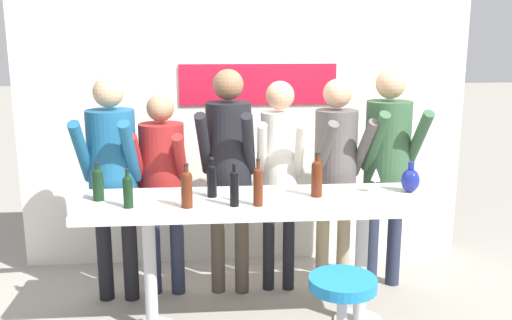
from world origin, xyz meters
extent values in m
cube|color=silver|center=(0.00, 1.34, 1.21)|extent=(4.03, 0.10, 2.42)
cube|color=#B2142D|center=(0.12, 1.28, 1.65)|extent=(1.40, 0.02, 0.36)
cube|color=silver|center=(0.00, 0.00, 0.94)|extent=(2.43, 0.67, 0.06)
cylinder|color=#B2B2B7|center=(-0.75, 0.00, 0.48)|extent=(0.09, 0.09, 0.91)
cylinder|color=#B2B2B7|center=(0.75, 0.00, 0.48)|extent=(0.09, 0.09, 0.91)
cylinder|color=#1972B2|center=(0.45, -0.68, 0.64)|extent=(0.41, 0.41, 0.07)
cylinder|color=black|center=(-1.17, 0.55, 0.43)|extent=(0.12, 0.12, 0.85)
cylinder|color=black|center=(-0.97, 0.54, 0.43)|extent=(0.12, 0.12, 0.85)
cylinder|color=#19517A|center=(-1.07, 0.55, 1.19)|extent=(0.39, 0.39, 0.68)
sphere|color=tan|center=(-1.07, 0.55, 1.66)|extent=(0.23, 0.23, 0.23)
cylinder|color=#19517A|center=(-1.25, 0.39, 1.24)|extent=(0.12, 0.41, 0.52)
cylinder|color=#19517A|center=(-0.90, 0.37, 1.24)|extent=(0.12, 0.41, 0.52)
cylinder|color=#23283D|center=(-0.79, 0.63, 0.39)|extent=(0.11, 0.11, 0.79)
cylinder|color=#23283D|center=(-0.60, 0.62, 0.39)|extent=(0.11, 0.11, 0.79)
cylinder|color=maroon|center=(-0.70, 0.63, 1.10)|extent=(0.38, 0.38, 0.62)
sphere|color=#9E7556|center=(-0.70, 0.63, 1.53)|extent=(0.21, 0.21, 0.21)
cylinder|color=maroon|center=(-0.87, 0.49, 1.14)|extent=(0.12, 0.38, 0.48)
cylinder|color=maroon|center=(-0.54, 0.46, 1.14)|extent=(0.12, 0.38, 0.48)
cylinder|color=#473D33|center=(-0.27, 0.62, 0.44)|extent=(0.11, 0.11, 0.88)
cylinder|color=#473D33|center=(-0.08, 0.59, 0.44)|extent=(0.11, 0.11, 0.88)
cylinder|color=black|center=(-0.17, 0.61, 1.22)|extent=(0.40, 0.40, 0.69)
sphere|color=brown|center=(-0.17, 0.61, 1.71)|extent=(0.24, 0.24, 0.24)
cylinder|color=black|center=(-0.36, 0.46, 1.27)|extent=(0.14, 0.42, 0.53)
cylinder|color=black|center=(-0.03, 0.41, 1.27)|extent=(0.14, 0.42, 0.53)
cylinder|color=black|center=(0.15, 0.63, 0.42)|extent=(0.10, 0.10, 0.83)
cylinder|color=black|center=(0.31, 0.62, 0.42)|extent=(0.10, 0.10, 0.83)
cylinder|color=beige|center=(0.23, 0.62, 1.16)|extent=(0.32, 0.32, 0.66)
sphere|color=tan|center=(0.23, 0.62, 1.62)|extent=(0.23, 0.23, 0.23)
cylinder|color=beige|center=(0.08, 0.47, 1.21)|extent=(0.10, 0.38, 0.50)
cylinder|color=beige|center=(0.36, 0.45, 1.21)|extent=(0.10, 0.38, 0.50)
cylinder|color=gray|center=(0.59, 0.59, 0.42)|extent=(0.11, 0.11, 0.84)
cylinder|color=gray|center=(0.77, 0.62, 0.42)|extent=(0.11, 0.11, 0.84)
cylinder|color=#514C4C|center=(0.68, 0.60, 1.17)|extent=(0.39, 0.39, 0.66)
sphere|color=tan|center=(0.68, 0.60, 1.63)|extent=(0.23, 0.23, 0.23)
cylinder|color=#514C4C|center=(0.55, 0.41, 1.22)|extent=(0.15, 0.40, 0.51)
cylinder|color=#514C4C|center=(0.87, 0.47, 1.22)|extent=(0.15, 0.40, 0.51)
cylinder|color=#23283D|center=(1.01, 0.62, 0.44)|extent=(0.12, 0.12, 0.87)
cylinder|color=#23283D|center=(1.21, 0.64, 0.44)|extent=(0.12, 0.12, 0.87)
cylinder|color=#335638|center=(1.11, 0.63, 1.22)|extent=(0.39, 0.39, 0.69)
sphere|color=tan|center=(1.11, 0.63, 1.70)|extent=(0.24, 0.24, 0.24)
cylinder|color=#335638|center=(0.95, 0.45, 1.27)|extent=(0.12, 0.41, 0.53)
cylinder|color=#335638|center=(1.30, 0.48, 1.27)|extent=(0.12, 0.41, 0.53)
cylinder|color=black|center=(-1.08, 0.05, 1.07)|extent=(0.08, 0.08, 0.19)
sphere|color=black|center=(-1.08, 0.05, 1.16)|extent=(0.08, 0.08, 0.08)
cylinder|color=black|center=(-1.08, 0.05, 1.19)|extent=(0.03, 0.03, 0.07)
cylinder|color=black|center=(-1.08, 0.05, 1.23)|extent=(0.03, 0.03, 0.01)
cylinder|color=black|center=(-0.16, -0.16, 1.08)|extent=(0.06, 0.06, 0.21)
sphere|color=black|center=(-0.16, -0.16, 1.18)|extent=(0.06, 0.06, 0.06)
cylinder|color=black|center=(-0.16, -0.16, 1.22)|extent=(0.02, 0.02, 0.07)
cylinder|color=black|center=(-0.16, -0.16, 1.26)|extent=(0.03, 0.03, 0.02)
cylinder|color=#4C1E0F|center=(-0.48, -0.17, 1.08)|extent=(0.08, 0.08, 0.21)
sphere|color=#4C1E0F|center=(-0.48, -0.17, 1.18)|extent=(0.08, 0.08, 0.08)
cylinder|color=#4C1E0F|center=(-0.48, -0.17, 1.22)|extent=(0.03, 0.03, 0.07)
cylinder|color=black|center=(-0.48, -0.17, 1.26)|extent=(0.03, 0.03, 0.02)
cylinder|color=#4C1E0F|center=(-0.01, -0.17, 1.09)|extent=(0.06, 0.06, 0.22)
sphere|color=#4C1E0F|center=(-0.01, -0.17, 1.20)|extent=(0.06, 0.06, 0.06)
cylinder|color=#4C1E0F|center=(-0.01, -0.17, 1.24)|extent=(0.02, 0.02, 0.08)
cylinder|color=black|center=(-0.01, -0.17, 1.29)|extent=(0.03, 0.03, 0.02)
cylinder|color=black|center=(-0.31, 0.07, 1.07)|extent=(0.07, 0.07, 0.20)
sphere|color=black|center=(-0.31, 0.07, 1.17)|extent=(0.07, 0.07, 0.07)
cylinder|color=black|center=(-0.31, 0.07, 1.21)|extent=(0.03, 0.03, 0.07)
cylinder|color=black|center=(-0.31, 0.07, 1.25)|extent=(0.03, 0.03, 0.01)
cylinder|color=black|center=(-0.86, -0.14, 1.07)|extent=(0.06, 0.06, 0.18)
sphere|color=black|center=(-0.86, -0.14, 1.16)|extent=(0.06, 0.06, 0.06)
cylinder|color=black|center=(-0.86, -0.14, 1.19)|extent=(0.02, 0.02, 0.06)
cylinder|color=black|center=(-0.86, -0.14, 1.23)|extent=(0.03, 0.03, 0.01)
cylinder|color=#4C1E0F|center=(0.42, 0.02, 1.08)|extent=(0.08, 0.08, 0.22)
sphere|color=#4C1E0F|center=(0.42, 0.02, 1.19)|extent=(0.08, 0.08, 0.08)
cylinder|color=#4C1E0F|center=(0.42, 0.02, 1.23)|extent=(0.03, 0.03, 0.08)
cylinder|color=black|center=(0.42, 0.02, 1.28)|extent=(0.03, 0.03, 0.02)
cylinder|color=silver|center=(0.86, 0.09, 0.98)|extent=(0.06, 0.06, 0.01)
cylinder|color=silver|center=(0.86, 0.09, 1.02)|extent=(0.01, 0.01, 0.08)
cone|color=silver|center=(0.86, 0.09, 1.11)|extent=(0.07, 0.07, 0.09)
ellipsoid|color=navy|center=(1.11, 0.08, 1.06)|extent=(0.13, 0.13, 0.17)
cylinder|color=navy|center=(1.11, 0.08, 1.17)|extent=(0.04, 0.04, 0.05)
camera|label=1|loc=(-0.32, -3.77, 2.09)|focal=40.00mm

